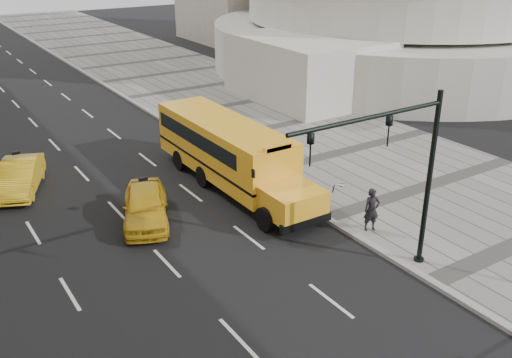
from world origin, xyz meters
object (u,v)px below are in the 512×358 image
taxi_near (145,206)px  traffic_signal (402,167)px  taxi_far (20,176)px  pedestrian (372,210)px  school_bus (227,148)px

taxi_near → traffic_signal: bearing=-34.0°
taxi_far → traffic_signal: (9.13, -14.41, 3.37)m
taxi_near → pedestrian: 9.09m
taxi_near → taxi_far: size_ratio=1.00×
pedestrian → school_bus: bearing=126.7°
taxi_near → traffic_signal: (5.52, -8.37, 3.34)m
taxi_far → taxi_near: bearing=-36.3°
school_bus → taxi_far: school_bus is taller
school_bus → taxi_near: 5.20m
pedestrian → traffic_signal: 4.35m
school_bus → taxi_near: (-4.83, -1.63, -1.01)m
taxi_far → traffic_signal: 17.39m
school_bus → taxi_near: bearing=-161.3°
pedestrian → traffic_signal: size_ratio=0.27×
pedestrian → traffic_signal: (-1.55, -2.66, 3.07)m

